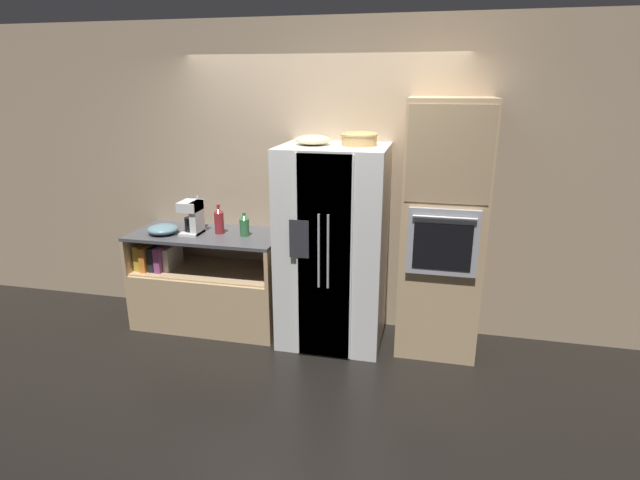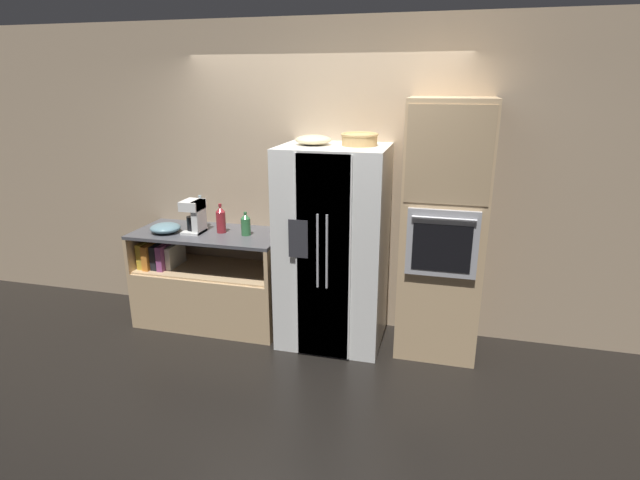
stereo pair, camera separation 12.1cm
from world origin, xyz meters
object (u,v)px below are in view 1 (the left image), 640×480
at_px(bottle_tall, 244,225).
at_px(bottle_wide, 199,214).
at_px(fruit_bowl, 313,140).
at_px(wicker_basket, 359,139).
at_px(refrigerator, 333,247).
at_px(mixing_bowl, 163,229).
at_px(bottle_short, 219,220).
at_px(wall_oven, 442,230).
at_px(coffee_maker, 193,216).

bearing_deg(bottle_tall, bottle_wide, 165.62).
bearing_deg(fruit_bowl, wicker_basket, 6.33).
distance_m(refrigerator, mixing_bowl, 1.60).
xyz_separation_m(refrigerator, bottle_wide, (-1.34, 0.18, 0.18)).
bearing_deg(bottle_wide, mixing_bowl, -135.97).
relative_size(bottle_tall, bottle_short, 0.79).
distance_m(wall_oven, bottle_tall, 1.75).
height_order(wall_oven, coffee_maker, wall_oven).
relative_size(bottle_wide, mixing_bowl, 1.13).
bearing_deg(fruit_bowl, bottle_short, 177.64).
xyz_separation_m(refrigerator, bottle_short, (-1.09, 0.06, 0.16)).
bearing_deg(coffee_maker, wicker_basket, 2.76).
xyz_separation_m(wall_oven, bottle_short, (-2.01, -0.00, -0.03)).
bearing_deg(mixing_bowl, bottle_wide, 44.03).
bearing_deg(wicker_basket, refrigerator, -160.79).
distance_m(refrigerator, wall_oven, 0.95).
xyz_separation_m(refrigerator, mixing_bowl, (-1.59, -0.07, 0.08)).
bearing_deg(fruit_bowl, bottle_tall, 178.57).
distance_m(wall_oven, bottle_short, 2.01).
height_order(wall_oven, mixing_bowl, wall_oven).
xyz_separation_m(refrigerator, coffee_maker, (-1.31, -0.00, 0.21)).
bearing_deg(bottle_tall, refrigerator, -3.02).
distance_m(fruit_bowl, coffee_maker, 1.34).
bearing_deg(wicker_basket, bottle_wide, 176.10).
bearing_deg(refrigerator, wall_oven, 4.14).
distance_m(refrigerator, bottle_short, 1.10).
height_order(bottle_tall, mixing_bowl, bottle_tall).
xyz_separation_m(fruit_bowl, coffee_maker, (-1.13, -0.03, -0.71)).
bearing_deg(wall_oven, bottle_tall, -179.25).
height_order(fruit_bowl, bottle_tall, fruit_bowl).
relative_size(refrigerator, bottle_wide, 5.56).
bearing_deg(refrigerator, wicker_basket, 19.21).
xyz_separation_m(refrigerator, wall_oven, (0.92, 0.07, 0.20)).
xyz_separation_m(bottle_tall, bottle_short, (-0.26, 0.02, 0.02)).
xyz_separation_m(wicker_basket, coffee_maker, (-1.51, -0.07, -0.73)).
relative_size(bottle_short, coffee_maker, 0.89).
distance_m(wall_oven, mixing_bowl, 2.52).
xyz_separation_m(refrigerator, fruit_bowl, (-0.18, 0.03, 0.92)).
bearing_deg(fruit_bowl, coffee_maker, -178.45).
height_order(wicker_basket, coffee_maker, wicker_basket).
bearing_deg(bottle_short, fruit_bowl, -2.36).
bearing_deg(bottle_tall, wicker_basket, 1.45).
bearing_deg(wall_oven, bottle_short, -179.94).
relative_size(refrigerator, coffee_maker, 5.72).
relative_size(wall_oven, wicker_basket, 6.99).
relative_size(wall_oven, fruit_bowl, 7.11).
relative_size(mixing_bowl, coffee_maker, 0.91).
relative_size(bottle_short, mixing_bowl, 0.98).
bearing_deg(fruit_bowl, bottle_wide, 172.76).
bearing_deg(bottle_short, bottle_tall, -4.69).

